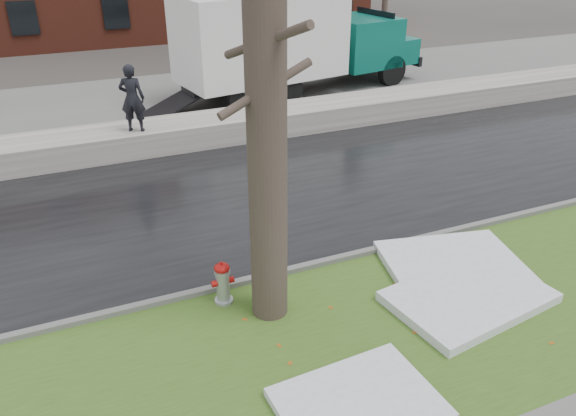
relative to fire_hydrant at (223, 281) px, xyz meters
name	(u,v)px	position (x,y,z in m)	size (l,w,h in m)	color
ground	(328,298)	(1.79, -0.61, -0.49)	(120.00, 120.00, 0.00)	#47423D
verge	(362,340)	(1.79, -1.86, -0.47)	(60.00, 4.50, 0.04)	#344F1A
road	(246,197)	(1.79, 3.89, -0.47)	(60.00, 7.00, 0.03)	black
parking_lot	(170,104)	(1.79, 12.39, -0.47)	(60.00, 9.00, 0.03)	slate
curb	(305,267)	(1.79, 0.39, -0.42)	(60.00, 0.15, 0.14)	slate
snowbank	(200,131)	(1.79, 8.09, -0.11)	(60.00, 1.60, 0.75)	beige
fire_hydrant	(223,281)	(0.00, 0.00, 0.00)	(0.41, 0.35, 0.84)	#A3A6AB
tree	(266,94)	(0.67, -0.56, 3.42)	(1.59, 1.86, 7.69)	brown
box_truck	(289,41)	(6.36, 11.85, 1.55)	(11.72, 4.31, 3.86)	black
worker	(132,98)	(-0.15, 7.78, 1.21)	(0.69, 0.45, 1.90)	black
snow_patch_near	(453,264)	(4.47, -0.71, -0.37)	(2.60, 2.00, 0.16)	white
snow_patch_far	(359,405)	(1.00, -3.11, -0.38)	(2.20, 1.60, 0.14)	white
snow_patch_side	(469,297)	(4.04, -1.71, -0.36)	(2.80, 1.80, 0.18)	white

